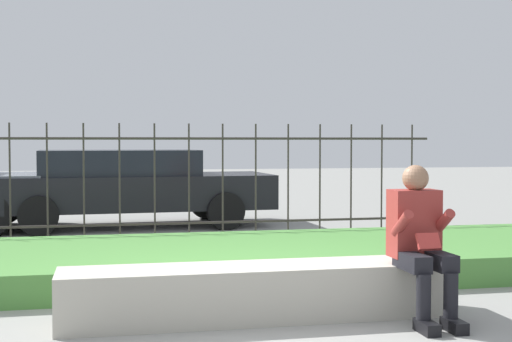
{
  "coord_description": "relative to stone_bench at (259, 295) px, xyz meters",
  "views": [
    {
      "loc": [
        -1.09,
        -5.5,
        1.42
      ],
      "look_at": [
        0.51,
        2.01,
        1.09
      ],
      "focal_mm": 50.0,
      "sensor_mm": 36.0,
      "label": 1
    }
  ],
  "objects": [
    {
      "name": "iron_fence",
      "position": [
        -0.1,
        3.9,
        0.67
      ],
      "size": [
        6.78,
        0.03,
        1.65
      ],
      "color": "#332D28",
      "rests_on": "ground_plane"
    },
    {
      "name": "ground_plane",
      "position": [
        -0.1,
        0.0,
        -0.19
      ],
      "size": [
        60.0,
        60.0,
        0.0
      ],
      "primitive_type": "plane",
      "color": "gray"
    },
    {
      "name": "grass_berm",
      "position": [
        -0.1,
        1.97,
        -0.04
      ],
      "size": [
        8.78,
        2.54,
        0.29
      ],
      "color": "#4C893D",
      "rests_on": "ground_plane"
    },
    {
      "name": "stone_bench",
      "position": [
        0.0,
        0.0,
        0.0
      ],
      "size": [
        3.14,
        0.56,
        0.43
      ],
      "color": "#B7B2A3",
      "rests_on": "ground_plane"
    },
    {
      "name": "person_seated_reader",
      "position": [
        1.23,
        -0.31,
        0.47
      ],
      "size": [
        0.42,
        0.73,
        1.23
      ],
      "color": "black",
      "rests_on": "ground_plane"
    },
    {
      "name": "car_parked_center",
      "position": [
        -0.82,
        6.47,
        0.5
      ],
      "size": [
        4.7,
        2.02,
        1.27
      ],
      "rotation": [
        0.0,
        0.0,
        0.05
      ],
      "color": "black",
      "rests_on": "ground_plane"
    }
  ]
}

